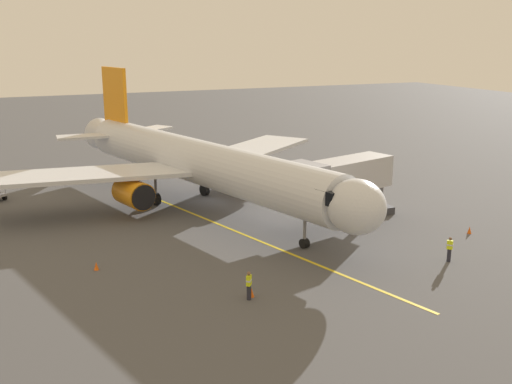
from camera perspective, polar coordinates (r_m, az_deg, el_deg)
ground_plane at (r=54.82m, az=-4.50°, el=-0.92°), size 220.00×220.00×0.00m
apron_lead_in_line at (r=47.75m, az=-3.13°, el=-3.25°), size 10.65×38.68×0.01m
airplane at (r=52.45m, az=-5.68°, el=2.84°), size 33.60×39.73×11.50m
jet_bridge at (r=47.33m, az=7.36°, el=1.21°), size 11.46×5.51×5.40m
ground_crew_marshaller at (r=42.16m, az=17.90°, el=-5.17°), size 0.46×0.46×1.71m
ground_crew_wing_walker at (r=34.57m, az=-0.68°, el=-8.84°), size 0.44×0.47×1.71m
safety_cone_nose_left at (r=35.15m, az=-0.43°, el=-9.51°), size 0.32×0.32×0.55m
safety_cone_nose_right at (r=40.29m, az=-14.93°, el=-6.79°), size 0.32×0.32×0.55m
safety_cone_wing_port at (r=48.68m, az=19.61°, el=-3.43°), size 0.32×0.32×0.55m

